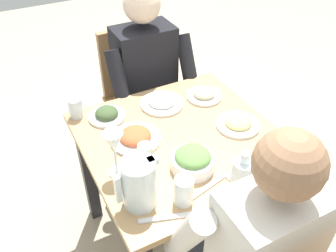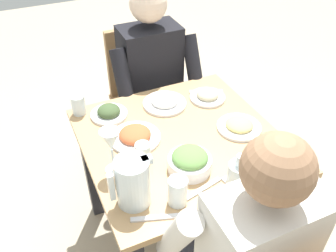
% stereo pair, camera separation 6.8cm
% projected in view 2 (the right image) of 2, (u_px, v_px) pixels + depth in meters
% --- Properties ---
extents(ground_plane, '(8.00, 8.00, 0.00)m').
position_uv_depth(ground_plane, '(178.00, 236.00, 2.00)').
color(ground_plane, tan).
extents(dining_table, '(0.82, 0.82, 0.72)m').
position_uv_depth(dining_table, '(181.00, 160.00, 1.63)').
color(dining_table, tan).
rests_on(dining_table, ground_plane).
extents(chair_near, '(0.40, 0.40, 0.89)m').
position_uv_depth(chair_near, '(145.00, 92.00, 2.22)').
color(chair_near, '#997047').
rests_on(chair_near, ground_plane).
extents(diner_near, '(0.48, 0.53, 1.19)m').
position_uv_depth(diner_near, '(157.00, 88.00, 1.98)').
color(diner_near, black).
rests_on(diner_near, ground_plane).
extents(diner_far, '(0.48, 0.53, 1.19)m').
position_uv_depth(diner_far, '(236.00, 242.00, 1.22)').
color(diner_far, silver).
rests_on(diner_far, ground_plane).
extents(water_pitcher, '(0.16, 0.12, 0.19)m').
position_uv_depth(water_pitcher, '(133.00, 182.00, 1.22)').
color(water_pitcher, silver).
rests_on(water_pitcher, dining_table).
extents(salad_bowl, '(0.17, 0.17, 0.09)m').
position_uv_depth(salad_bowl, '(190.00, 161.00, 1.38)').
color(salad_bowl, white).
rests_on(salad_bowl, dining_table).
extents(plate_fries, '(0.20, 0.20, 0.04)m').
position_uv_depth(plate_fries, '(239.00, 126.00, 1.60)').
color(plate_fries, white).
rests_on(plate_fries, dining_table).
extents(plate_rice_curry, '(0.22, 0.22, 0.05)m').
position_uv_depth(plate_rice_curry, '(135.00, 136.00, 1.54)').
color(plate_rice_curry, white).
rests_on(plate_rice_curry, dining_table).
extents(plate_yoghurt, '(0.21, 0.21, 0.05)m').
position_uv_depth(plate_yoghurt, '(165.00, 102.00, 1.74)').
color(plate_yoghurt, white).
rests_on(plate_yoghurt, dining_table).
extents(plate_dolmas, '(0.17, 0.17, 0.06)m').
position_uv_depth(plate_dolmas, '(109.00, 112.00, 1.67)').
color(plate_dolmas, white).
rests_on(plate_dolmas, dining_table).
extents(plate_beans, '(0.17, 0.17, 0.05)m').
position_uv_depth(plate_beans, '(208.00, 96.00, 1.78)').
color(plate_beans, white).
rests_on(plate_beans, dining_table).
extents(water_glass_center, '(0.06, 0.06, 0.09)m').
position_uv_depth(water_glass_center, '(78.00, 105.00, 1.67)').
color(water_glass_center, silver).
rests_on(water_glass_center, dining_table).
extents(water_glass_near_right, '(0.06, 0.06, 0.10)m').
position_uv_depth(water_glass_near_right, '(143.00, 154.00, 1.40)').
color(water_glass_near_right, silver).
rests_on(water_glass_near_right, dining_table).
extents(water_glass_by_pitcher, '(0.07, 0.07, 0.11)m').
position_uv_depth(water_glass_by_pitcher, '(178.00, 191.00, 1.24)').
color(water_glass_by_pitcher, silver).
rests_on(water_glass_by_pitcher, dining_table).
extents(wine_glass, '(0.08, 0.08, 0.20)m').
position_uv_depth(wine_glass, '(111.00, 143.00, 1.31)').
color(wine_glass, silver).
rests_on(wine_glass, dining_table).
extents(oil_carafe, '(0.08, 0.08, 0.16)m').
position_uv_depth(oil_carafe, '(238.00, 178.00, 1.29)').
color(oil_carafe, silver).
rests_on(oil_carafe, dining_table).
extents(salt_shaker, '(0.03, 0.03, 0.05)m').
position_uv_depth(salt_shaker, '(290.00, 171.00, 1.36)').
color(salt_shaker, white).
rests_on(salt_shaker, dining_table).
extents(fork_near, '(0.17, 0.09, 0.01)m').
position_uv_depth(fork_near, '(206.00, 92.00, 1.83)').
color(fork_near, silver).
rests_on(fork_near, dining_table).
extents(knife_near, '(0.18, 0.07, 0.01)m').
position_uv_depth(knife_near, '(158.00, 218.00, 1.22)').
color(knife_near, silver).
rests_on(knife_near, dining_table).
extents(fork_far, '(0.17, 0.05, 0.01)m').
position_uv_depth(fork_far, '(240.00, 172.00, 1.39)').
color(fork_far, silver).
rests_on(fork_far, dining_table).
extents(knife_far, '(0.18, 0.06, 0.01)m').
position_uv_depth(knife_far, '(201.00, 190.00, 1.32)').
color(knife_far, silver).
rests_on(knife_far, dining_table).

